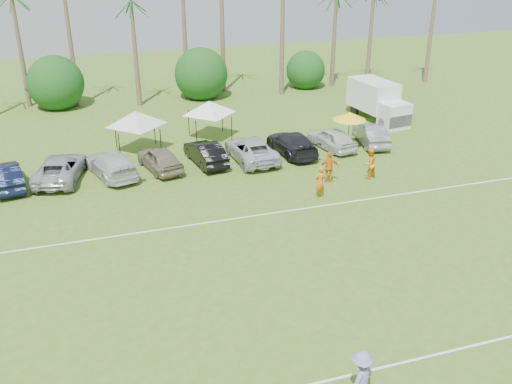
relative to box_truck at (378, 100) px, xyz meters
name	(u,v)px	position (x,y,z in m)	size (l,w,h in m)	color
field_lines	(220,291)	(-17.45, -18.76, -1.55)	(80.00, 12.10, 0.01)	white
palm_tree_4	(72,13)	(-21.45, 11.24, 5.92)	(2.40, 2.40, 8.90)	brown
palm_tree_8	(275,5)	(-4.45, 11.24, 5.92)	(2.40, 2.40, 8.90)	brown
bush_tree_1	(56,83)	(-23.45, 12.24, 0.24)	(4.00, 4.00, 4.00)	brown
bush_tree_2	(197,73)	(-11.45, 12.24, 0.24)	(4.00, 4.00, 4.00)	brown
bush_tree_3	(301,66)	(-1.45, 12.24, 0.24)	(4.00, 4.00, 4.00)	brown
sideline_player_a	(320,182)	(-9.97, -11.68, -0.64)	(0.67, 0.44, 1.84)	orange
sideline_player_b	(370,164)	(-6.09, -10.11, -0.64)	(0.89, 0.69, 1.83)	orange
sideline_player_c	(329,167)	(-8.63, -9.97, -0.61)	(1.11, 0.46, 1.89)	orange
box_truck	(378,100)	(0.00, 0.00, 0.00)	(2.79, 5.87, 2.91)	white
canopy_tent_left	(135,111)	(-18.50, -1.54, 1.25)	(4.05, 4.05, 3.28)	black
canopy_tent_right	(209,101)	(-13.33, -0.26, 1.13)	(3.88, 3.88, 3.14)	black
market_umbrella	(350,116)	(-5.04, -5.18, 0.72)	(2.28, 2.28, 2.54)	black
frisbee_player	(361,378)	(-14.82, -25.84, -0.63)	(1.38, 1.16, 1.86)	#7F7FB4
parked_car_1	(7,176)	(-26.34, -5.05, -0.84)	(1.51, 4.34, 1.43)	black
parked_car_2	(60,168)	(-23.44, -4.75, -0.84)	(2.37, 5.14, 1.43)	#A6A8AD
parked_car_3	(111,164)	(-20.54, -5.03, -0.84)	(2.00, 4.93, 1.43)	silver
parked_car_4	(160,159)	(-17.64, -5.03, -0.84)	(1.69, 4.20, 1.43)	gray
parked_car_5	(206,153)	(-14.74, -4.89, -0.84)	(1.51, 4.34, 1.43)	black
parked_car_6	(251,149)	(-11.84, -5.19, -0.84)	(2.37, 5.14, 1.43)	silver
parked_car_7	(292,143)	(-8.94, -4.87, -0.84)	(2.00, 4.93, 1.43)	black
parked_car_8	(332,138)	(-6.04, -4.79, -0.84)	(1.69, 4.20, 1.43)	silver
parked_car_9	(371,134)	(-3.15, -4.84, -0.84)	(1.51, 4.34, 1.43)	gray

